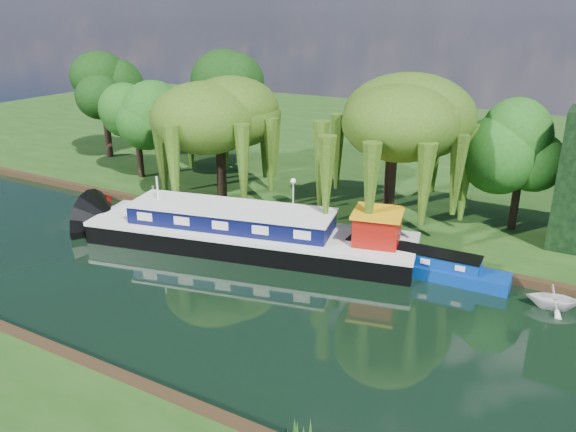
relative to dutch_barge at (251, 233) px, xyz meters
The scene contains 15 objects.
ground 5.28m from the dutch_barge, 96.46° to the right, with size 120.00×120.00×0.00m, color black.
far_bank 28.87m from the dutch_barge, 91.16° to the left, with size 120.00×52.00×0.45m, color #17390F.
dutch_barge is the anchor object (origin of this frame).
narrowboat 9.47m from the dutch_barge, 10.92° to the left, with size 10.39×2.01×1.51m.
red_dinghy 14.74m from the dutch_barge, behind, with size 2.44×3.42×0.71m, color maroon.
white_cruiser 16.62m from the dutch_barge, ahead, with size 2.16×2.50×1.32m, color silver.
willow_left 10.07m from the dutch_barge, 137.20° to the left, with size 6.89×6.89×8.25m.
willow_right 10.46m from the dutch_barge, 43.13° to the left, with size 7.14×7.14×8.70m.
tree_far_left 17.69m from the dutch_barge, 155.07° to the left, with size 4.68×4.68×7.55m.
tree_far_back 25.78m from the dutch_barge, 154.71° to the left, with size 5.11×5.11×8.60m.
tree_far_mid 16.76m from the dutch_barge, 125.84° to the left, with size 5.58×5.58×9.13m.
tree_far_right 17.10m from the dutch_barge, 37.01° to the left, with size 4.30×4.30×7.03m.
lamppost 5.53m from the dutch_barge, 90.89° to the left, with size 0.36×0.36×2.56m.
mooring_posts 3.43m from the dutch_barge, 108.43° to the left, with size 19.16×0.16×1.00m.
reeds_near 14.20m from the dutch_barge, 63.69° to the right, with size 33.70×1.50×1.10m.
Camera 1 is at (17.68, -20.71, 13.65)m, focal length 35.00 mm.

